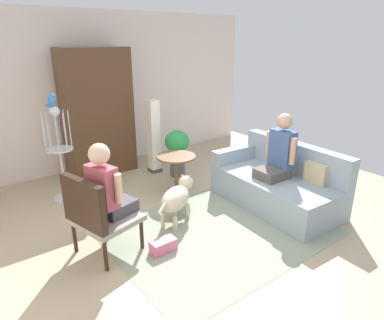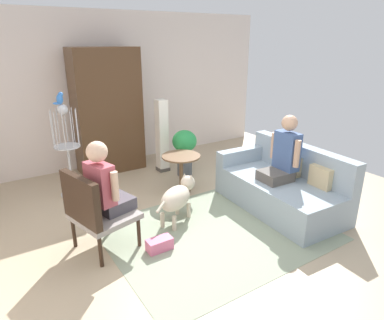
{
  "view_description": "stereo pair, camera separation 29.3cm",
  "coord_description": "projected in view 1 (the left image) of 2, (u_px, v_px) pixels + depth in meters",
  "views": [
    {
      "loc": [
        -2.44,
        -3.05,
        2.3
      ],
      "look_at": [
        -0.07,
        0.09,
        0.89
      ],
      "focal_mm": 31.96,
      "sensor_mm": 36.0,
      "label": 1
    },
    {
      "loc": [
        -2.19,
        -3.21,
        2.3
      ],
      "look_at": [
        -0.07,
        0.09,
        0.89
      ],
      "focal_mm": 31.96,
      "sensor_mm": 36.0,
      "label": 2
    }
  ],
  "objects": [
    {
      "name": "ground_plane",
      "position": [
        201.0,
        225.0,
        4.44
      ],
      "size": [
        7.17,
        7.17,
        0.0
      ],
      "primitive_type": "plane",
      "color": "tan"
    },
    {
      "name": "armchair",
      "position": [
        96.0,
        212.0,
        3.64
      ],
      "size": [
        0.75,
        0.78,
        0.96
      ],
      "color": "black",
      "rests_on": "ground"
    },
    {
      "name": "round_end_table",
      "position": [
        176.0,
        166.0,
        5.25
      ],
      "size": [
        0.59,
        0.59,
        0.61
      ],
      "color": "brown",
      "rests_on": "ground"
    },
    {
      "name": "person_on_couch",
      "position": [
        279.0,
        152.0,
        4.73
      ],
      "size": [
        0.49,
        0.51,
        0.9
      ],
      "color": "#524D48"
    },
    {
      "name": "column_lamp",
      "position": [
        154.0,
        137.0,
        6.02
      ],
      "size": [
        0.2,
        0.2,
        1.3
      ],
      "color": "#4C4742",
      "rests_on": "ground"
    },
    {
      "name": "handbag",
      "position": [
        163.0,
        246.0,
        3.87
      ],
      "size": [
        0.29,
        0.15,
        0.14
      ],
      "primitive_type": "cube",
      "color": "#D8668C",
      "rests_on": "ground"
    },
    {
      "name": "armoire_cabinet",
      "position": [
        97.0,
        113.0,
        5.88
      ],
      "size": [
        1.13,
        0.56,
        2.16
      ],
      "primitive_type": "cube",
      "color": "#4C331E",
      "rests_on": "ground"
    },
    {
      "name": "couch",
      "position": [
        277.0,
        184.0,
        4.94
      ],
      "size": [
        1.02,
        1.87,
        0.88
      ],
      "color": "#8EA0AD",
      "rests_on": "ground"
    },
    {
      "name": "parrot",
      "position": [
        51.0,
        100.0,
        4.66
      ],
      "size": [
        0.17,
        0.1,
        0.17
      ],
      "color": "blue",
      "rests_on": "bird_cage_stand"
    },
    {
      "name": "person_on_armchair",
      "position": [
        106.0,
        187.0,
        3.68
      ],
      "size": [
        0.52,
        0.5,
        0.85
      ],
      "color": "#454149"
    },
    {
      "name": "area_rug",
      "position": [
        217.0,
        231.0,
        4.3
      ],
      "size": [
        2.6,
        2.08,
        0.01
      ],
      "primitive_type": "cube",
      "color": "gray",
      "rests_on": "ground"
    },
    {
      "name": "potted_plant",
      "position": [
        177.0,
        147.0,
        5.88
      ],
      "size": [
        0.42,
        0.42,
        0.81
      ],
      "color": "#4C5156",
      "rests_on": "ground"
    },
    {
      "name": "bird_cage_stand",
      "position": [
        61.0,
        156.0,
        4.95
      ],
      "size": [
        0.38,
        0.38,
        1.41
      ],
      "color": "silver",
      "rests_on": "ground"
    },
    {
      "name": "back_wall",
      "position": [
        100.0,
        91.0,
        6.23
      ],
      "size": [
        6.58,
        0.12,
        2.76
      ],
      "primitive_type": "cube",
      "color": "silver",
      "rests_on": "ground"
    },
    {
      "name": "dog",
      "position": [
        177.0,
        197.0,
        4.43
      ],
      "size": [
        0.79,
        0.53,
        0.56
      ],
      "color": "beige",
      "rests_on": "ground"
    }
  ]
}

